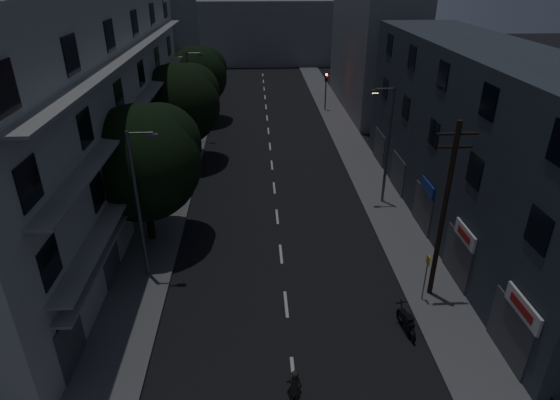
{
  "coord_description": "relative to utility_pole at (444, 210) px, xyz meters",
  "views": [
    {
      "loc": [
        -1.3,
        -11.76,
        14.99
      ],
      "look_at": [
        0.0,
        12.0,
        3.0
      ],
      "focal_mm": 30.0,
      "sensor_mm": 36.0,
      "label": 1
    }
  ],
  "objects": [
    {
      "name": "street_lamp_left_near",
      "position": [
        -14.42,
        2.38,
        -0.27
      ],
      "size": [
        1.51,
        0.25,
        8.0
      ],
      "color": "#595C60",
      "rests_on": "sidewalk_left"
    },
    {
      "name": "building_far_end",
      "position": [
        -7.31,
        63.16,
        0.13
      ],
      "size": [
        24.0,
        8.0,
        10.0
      ],
      "primitive_type": "cube",
      "color": "slate",
      "rests_on": "ground"
    },
    {
      "name": "cyclist",
      "position": [
        -7.42,
        -6.5,
        -4.19
      ],
      "size": [
        0.72,
        1.64,
        2.01
      ],
      "rotation": [
        0.0,
        0.0,
        -0.11
      ],
      "color": "black",
      "rests_on": "ground"
    },
    {
      "name": "ground",
      "position": [
        -7.31,
        18.16,
        -4.87
      ],
      "size": [
        160.0,
        160.0,
        0.0
      ],
      "primitive_type": "plane",
      "color": "black",
      "rests_on": "ground"
    },
    {
      "name": "sidewalk_right",
      "position": [
        0.19,
        18.16,
        -4.79
      ],
      "size": [
        3.0,
        90.0,
        0.15
      ],
      "primitive_type": "cube",
      "color": "#565659",
      "rests_on": "ground"
    },
    {
      "name": "sidewalk_left",
      "position": [
        -14.81,
        18.16,
        -4.79
      ],
      "size": [
        3.0,
        90.0,
        0.15
      ],
      "primitive_type": "cube",
      "color": "#565659",
      "rests_on": "ground"
    },
    {
      "name": "building_far_right",
      "position": [
        4.69,
        35.16,
        1.63
      ],
      "size": [
        6.0,
        20.0,
        13.0
      ],
      "primitive_type": "cube",
      "color": "slate",
      "rests_on": "ground"
    },
    {
      "name": "traffic_signal_far_left",
      "position": [
        -13.63,
        33.26,
        -1.77
      ],
      "size": [
        0.28,
        0.37,
        4.1
      ],
      "color": "black",
      "rests_on": "sidewalk_left"
    },
    {
      "name": "street_lamp_right",
      "position": [
        0.05,
        10.29,
        -0.27
      ],
      "size": [
        1.51,
        0.25,
        8.0
      ],
      "color": "#525459",
      "rests_on": "sidewalk_right"
    },
    {
      "name": "building_far_left",
      "position": [
        -19.31,
        41.16,
        3.13
      ],
      "size": [
        6.0,
        20.0,
        16.0
      ],
      "primitive_type": "cube",
      "color": "slate",
      "rests_on": "ground"
    },
    {
      "name": "building_right",
      "position": [
        4.69,
        7.15,
        0.63
      ],
      "size": [
        6.19,
        28.0,
        11.0
      ],
      "color": "#2D353E",
      "rests_on": "ground"
    },
    {
      "name": "lane_markings",
      "position": [
        -7.31,
        24.41,
        -4.86
      ],
      "size": [
        0.15,
        60.5,
        0.01
      ],
      "color": "beige",
      "rests_on": "ground"
    },
    {
      "name": "street_lamp_left_far",
      "position": [
        -14.37,
        24.22,
        -0.27
      ],
      "size": [
        1.51,
        0.25,
        8.0
      ],
      "color": "slate",
      "rests_on": "sidewalk_left"
    },
    {
      "name": "bus_stop_sign",
      "position": [
        -0.56,
        -0.49,
        -2.98
      ],
      "size": [
        0.06,
        0.35,
        2.52
      ],
      "color": "#595B60",
      "rests_on": "sidewalk_right"
    },
    {
      "name": "tree_near",
      "position": [
        -14.97,
        6.22,
        0.42
      ],
      "size": [
        6.66,
        6.66,
        8.21
      ],
      "color": "black",
      "rests_on": "sidewalk_left"
    },
    {
      "name": "motorcycle",
      "position": [
        -1.98,
        -2.5,
        -4.37
      ],
      "size": [
        0.58,
        1.96,
        1.26
      ],
      "rotation": [
        0.0,
        0.0,
        0.13
      ],
      "color": "black",
      "rests_on": "ground"
    },
    {
      "name": "building_left",
      "position": [
        -19.28,
        11.16,
        2.13
      ],
      "size": [
        7.0,
        36.0,
        14.0
      ],
      "color": "#B1B1AC",
      "rests_on": "ground"
    },
    {
      "name": "tree_mid",
      "position": [
        -14.63,
        18.87,
        0.32
      ],
      "size": [
        6.55,
        6.55,
        8.06
      ],
      "color": "black",
      "rests_on": "sidewalk_left"
    },
    {
      "name": "utility_pole",
      "position": [
        0.0,
        0.0,
        0.0
      ],
      "size": [
        1.8,
        0.24,
        9.0
      ],
      "color": "black",
      "rests_on": "sidewalk_right"
    },
    {
      "name": "traffic_signal_far_right",
      "position": [
        -0.59,
        33.58,
        -1.77
      ],
      "size": [
        0.28,
        0.37,
        4.1
      ],
      "color": "black",
      "rests_on": "sidewalk_right"
    },
    {
      "name": "tree_far",
      "position": [
        -14.46,
        30.47,
        0.07
      ],
      "size": [
        6.18,
        6.18,
        7.65
      ],
      "color": "black",
      "rests_on": "sidewalk_left"
    }
  ]
}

